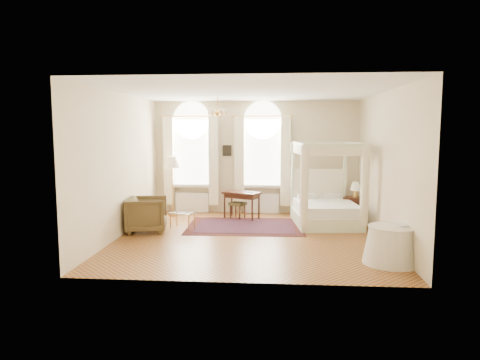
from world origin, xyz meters
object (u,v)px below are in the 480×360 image
object	(u,v)px
canopy_bed	(326,206)
floor_lamp	(172,165)
stool	(238,205)
side_table	(391,245)
writing_desk	(242,196)
nightstand	(353,208)
coffee_table	(182,214)
armchair	(147,214)

from	to	relation	value
canopy_bed	floor_lamp	distance (m)	4.44
stool	canopy_bed	bearing A→B (deg)	-15.07
floor_lamp	side_table	world-z (taller)	floor_lamp
writing_desk	canopy_bed	bearing A→B (deg)	-15.50
nightstand	writing_desk	xyz separation A→B (m)	(-3.05, -0.01, 0.32)
stool	side_table	bearing A→B (deg)	-50.63
floor_lamp	canopy_bed	bearing A→B (deg)	-11.50
floor_lamp	side_table	distance (m)	6.60
stool	coffee_table	distance (m)	1.84
canopy_bed	floor_lamp	bearing A→B (deg)	168.50
side_table	nightstand	bearing A→B (deg)	90.00
nightstand	coffee_table	distance (m)	4.63
coffee_table	floor_lamp	xyz separation A→B (m)	(-0.61, 1.55, 1.09)
nightstand	coffee_table	bearing A→B (deg)	-163.47
writing_desk	floor_lamp	world-z (taller)	floor_lamp
armchair	floor_lamp	world-z (taller)	floor_lamp
armchair	side_table	xyz separation A→B (m)	(5.22, -2.09, -0.08)
canopy_bed	writing_desk	distance (m)	2.33
writing_desk	armchair	bearing A→B (deg)	-141.08
nightstand	stool	xyz separation A→B (m)	(-3.16, 0.00, 0.05)
armchair	coffee_table	xyz separation A→B (m)	(0.78, 0.45, -0.06)
armchair	side_table	bearing A→B (deg)	-122.81
writing_desk	floor_lamp	distance (m)	2.18
armchair	side_table	distance (m)	5.62
coffee_table	nightstand	bearing A→B (deg)	16.53
nightstand	floor_lamp	world-z (taller)	floor_lamp
writing_desk	side_table	world-z (taller)	writing_desk
floor_lamp	stool	bearing A→B (deg)	-6.94
armchair	side_table	world-z (taller)	armchair
nightstand	stool	world-z (taller)	nightstand
canopy_bed	writing_desk	bearing A→B (deg)	164.50
canopy_bed	coffee_table	size ratio (longest dim) A/B	3.16
nightstand	stool	distance (m)	3.16
armchair	floor_lamp	bearing A→B (deg)	-15.60
writing_desk	stool	size ratio (longest dim) A/B	2.16
stool	coffee_table	size ratio (longest dim) A/B	0.77
nightstand	armchair	size ratio (longest dim) A/B	0.69
nightstand	side_table	size ratio (longest dim) A/B	0.63
stool	side_table	size ratio (longest dim) A/B	0.51
writing_desk	side_table	bearing A→B (deg)	-51.57
canopy_bed	nightstand	xyz separation A→B (m)	(0.81, 0.63, -0.16)
stool	coffee_table	world-z (taller)	stool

